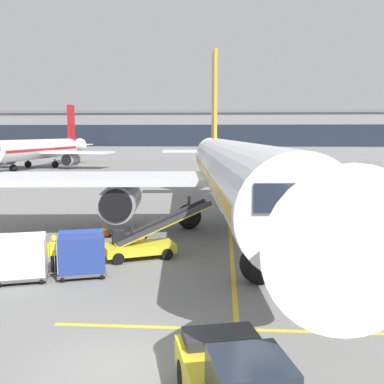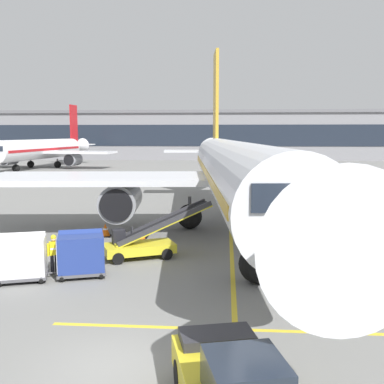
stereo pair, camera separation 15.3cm
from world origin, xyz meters
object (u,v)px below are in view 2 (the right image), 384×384
(belt_loader, at_px, (144,241))
(ground_crew_by_carts, at_px, (54,252))
(parked_airplane, at_px, (233,171))
(baggage_cart_second, at_px, (22,256))
(safety_cone_wingtip, at_px, (105,230))
(safety_cone_nose_mark, at_px, (144,231))
(safety_cone_engine_keepout, at_px, (141,234))
(ground_crew_by_loader, at_px, (82,250))
(baggage_cart_lead, at_px, (81,253))
(distant_airplane, at_px, (42,150))

(belt_loader, relative_size, ground_crew_by_carts, 3.13)
(parked_airplane, bearing_deg, ground_crew_by_carts, -130.22)
(belt_loader, relative_size, baggage_cart_second, 1.93)
(parked_airplane, relative_size, safety_cone_wingtip, 50.99)
(safety_cone_nose_mark, bearing_deg, safety_cone_engine_keepout, -89.35)
(ground_crew_by_loader, relative_size, safety_cone_nose_mark, 2.65)
(belt_loader, xyz_separation_m, ground_crew_by_carts, (-3.44, -2.92, 0.17))
(belt_loader, relative_size, safety_cone_wingtip, 6.97)
(baggage_cart_lead, distance_m, safety_cone_wingtip, 7.47)
(belt_loader, xyz_separation_m, baggage_cart_lead, (-2.22, -3.02, 0.17))
(ground_crew_by_carts, bearing_deg, baggage_cart_lead, -4.87)
(ground_crew_by_loader, bearing_deg, baggage_cart_second, -151.66)
(belt_loader, relative_size, baggage_cart_lead, 1.93)
(parked_airplane, relative_size, ground_crew_by_carts, 22.87)
(parked_airplane, height_order, safety_cone_engine_keepout, parked_airplane)
(ground_crew_by_carts, bearing_deg, distant_airplane, 113.06)
(baggage_cart_lead, height_order, ground_crew_by_carts, baggage_cart_lead)
(baggage_cart_second, distance_m, safety_cone_engine_keepout, 8.40)
(ground_crew_by_carts, bearing_deg, safety_cone_nose_mark, 70.97)
(baggage_cart_second, relative_size, safety_cone_engine_keepout, 4.29)
(ground_crew_by_loader, height_order, distant_airplane, distant_airplane)
(parked_airplane, relative_size, ground_crew_by_loader, 22.87)
(safety_cone_engine_keepout, bearing_deg, safety_cone_wingtip, 165.33)
(distant_airplane, bearing_deg, safety_cone_nose_mark, -61.78)
(baggage_cart_lead, height_order, baggage_cart_second, same)
(ground_crew_by_carts, xyz_separation_m, safety_cone_wingtip, (0.28, 7.28, -0.62))
(ground_crew_by_loader, bearing_deg, distant_airplane, 114.12)
(parked_airplane, distance_m, safety_cone_nose_mark, 6.58)
(safety_cone_engine_keepout, height_order, safety_cone_nose_mark, same)
(parked_airplane, bearing_deg, safety_cone_wingtip, -165.15)
(belt_loader, relative_size, distant_airplane, 0.15)
(ground_crew_by_carts, relative_size, safety_cone_engine_keepout, 2.65)
(distant_airplane, bearing_deg, parked_airplane, -56.44)
(safety_cone_engine_keepout, xyz_separation_m, safety_cone_wingtip, (-2.28, 0.60, 0.06))
(baggage_cart_second, height_order, ground_crew_by_loader, baggage_cart_second)
(belt_loader, bearing_deg, baggage_cart_lead, -126.25)
(ground_crew_by_loader, distance_m, distant_airplane, 64.29)
(safety_cone_wingtip, relative_size, safety_cone_nose_mark, 1.19)
(baggage_cart_lead, height_order, ground_crew_by_loader, baggage_cart_lead)
(parked_airplane, xyz_separation_m, baggage_cart_lead, (-6.63, -9.39, -2.76))
(baggage_cart_second, bearing_deg, safety_cone_engine_keepout, 64.43)
(safety_cone_nose_mark, bearing_deg, baggage_cart_lead, -100.04)
(baggage_cart_lead, bearing_deg, parked_airplane, 54.79)
(parked_airplane, xyz_separation_m, belt_loader, (-4.41, -6.37, -2.93))
(baggage_cart_second, relative_size, safety_cone_nose_mark, 4.29)
(parked_airplane, relative_size, safety_cone_engine_keepout, 60.56)
(safety_cone_engine_keepout, bearing_deg, belt_loader, -76.90)
(safety_cone_wingtip, height_order, distant_airplane, distant_airplane)
(baggage_cart_lead, distance_m, ground_crew_by_loader, 0.43)
(ground_crew_by_carts, bearing_deg, baggage_cart_second, -140.24)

